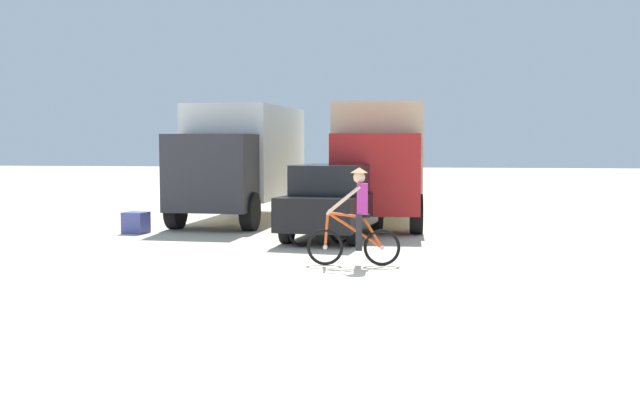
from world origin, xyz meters
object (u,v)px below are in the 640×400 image
Objects in this scene: bicycle_spare at (322,227)px; supply_crate at (136,223)px; box_truck_tan_camper at (379,157)px; cyclist_orange_shirt at (357,220)px; sedan_parked at (334,201)px; box_truck_white_box at (242,156)px.

bicycle_spare is 2.40× the size of supply_crate.
box_truck_tan_camper reaches higher than supply_crate.
cyclist_orange_shirt is 7.37m from supply_crate.
bicycle_spare is at bearing 110.60° from cyclist_orange_shirt.
supply_crate is at bearing 177.28° from sedan_parked.
sedan_parked is 3.29× the size of bicycle_spare.
box_truck_tan_camper is 3.75× the size of cyclist_orange_shirt.
cyclist_orange_shirt reaches higher than sedan_parked.
box_truck_white_box is at bearing 63.79° from supply_crate.
sedan_parked reaches higher than supply_crate.
bicycle_spare is at bearing -17.56° from supply_crate.
box_truck_white_box reaches higher than bicycle_spare.
bicycle_spare reaches higher than supply_crate.
bicycle_spare is at bearing -100.51° from box_truck_tan_camper.
sedan_parked is 2.41× the size of cyclist_orange_shirt.
bicycle_spare is (-0.94, -5.09, -1.48)m from box_truck_tan_camper.
cyclist_orange_shirt is 3.27× the size of supply_crate.
cyclist_orange_shirt is at bearing -69.40° from bicycle_spare.
box_truck_tan_camper is 7.89m from cyclist_orange_shirt.
box_truck_tan_camper is at bearing 77.62° from sedan_parked.
bicycle_spare is at bearing -95.09° from sedan_parked.
box_truck_tan_camper is (4.05, -0.21, 0.00)m from box_truck_white_box.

